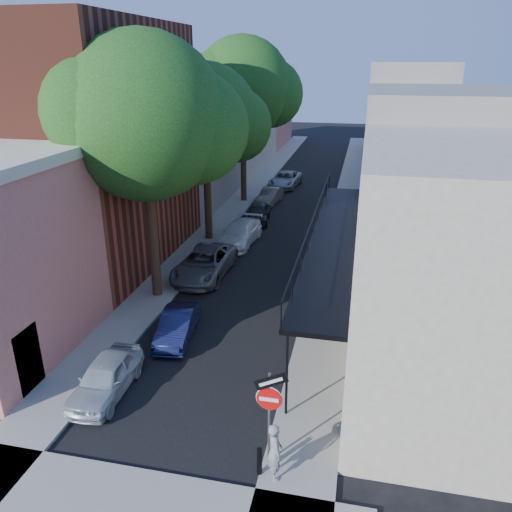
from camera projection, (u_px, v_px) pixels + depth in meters
The scene contains 20 objects.
ground at pixel (145, 472), 13.22m from camera, with size 160.00×160.00×0.00m, color black.
road_surface at pixel (298, 194), 40.49m from camera, with size 6.00×64.00×0.01m, color black.
sidewalk_left at pixel (250, 191), 41.26m from camera, with size 2.00×64.00×0.12m, color gray.
sidewalk_right at pixel (348, 196), 39.68m from camera, with size 2.00×64.00×0.12m, color gray.
sidewalk_cross at pixel (128, 501), 12.29m from camera, with size 12.00×2.00×0.12m, color gray.
buildings_left at pixel (181, 131), 39.39m from camera, with size 10.10×59.10×12.00m.
buildings_right at pixel (420, 144), 36.63m from camera, with size 9.80×55.00×10.00m.
sign_post at pixel (269, 402), 12.73m from camera, with size 0.89×0.17×2.99m.
bollard at pixel (259, 461), 12.89m from camera, with size 0.14×0.14×0.80m, color black.
oak_near at pixel (156, 121), 20.32m from camera, with size 7.48×6.80×11.42m.
oak_mid at pixel (213, 120), 27.88m from camera, with size 6.60×6.00×10.20m.
oak_far at pixel (250, 89), 35.64m from camera, with size 7.70×7.00×11.90m.
parked_car_a at pixel (106, 377), 16.15m from camera, with size 1.43×3.55×1.21m, color #B2BDC5.
parked_car_b at pixel (177, 326), 19.39m from camera, with size 1.18×3.39×1.12m, color #14183F.
parked_car_c at pixel (205, 263), 24.96m from camera, with size 2.29×4.96×1.38m, color slate.
parked_car_d at pixel (240, 233), 29.43m from camera, with size 1.82×4.48×1.30m, color white.
parked_car_e at pixel (258, 213), 33.38m from camera, with size 1.47×3.65×1.24m, color black.
parked_car_f at pixel (270, 196), 37.73m from camera, with size 1.23×3.52×1.16m, color #666056.
parked_car_g at pixel (286, 179), 42.66m from camera, with size 2.14×4.63×1.29m, color #9399A6.
pedestrian at pixel (275, 451), 12.66m from camera, with size 0.59×0.39×1.63m, color gray.
Camera 1 is at (5.04, -9.33, 10.19)m, focal length 35.00 mm.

